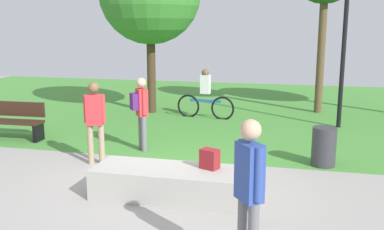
{
  "coord_description": "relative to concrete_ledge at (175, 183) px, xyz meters",
  "views": [
    {
      "loc": [
        2.26,
        -7.16,
        2.72
      ],
      "look_at": [
        0.43,
        0.4,
        1.13
      ],
      "focal_mm": 40.57,
      "sensor_mm": 36.0,
      "label": 1
    }
  ],
  "objects": [
    {
      "name": "backpack_on_ledge",
      "position": [
        0.54,
        0.16,
        0.4
      ],
      "size": [
        0.33,
        0.29,
        0.32
      ],
      "primitive_type": "cube",
      "rotation": [
        0.0,
        0.0,
        2.76
      ],
      "color": "maroon",
      "rests_on": "concrete_ledge"
    },
    {
      "name": "pedestrian_with_backpack",
      "position": [
        -1.47,
        2.49,
        0.73
      ],
      "size": [
        0.45,
        0.44,
        1.63
      ],
      "color": "slate",
      "rests_on": "ground_plane"
    },
    {
      "name": "skater_performing_trick",
      "position": [
        1.38,
        -1.87,
        0.79
      ],
      "size": [
        0.36,
        0.38,
        1.76
      ],
      "color": "slate",
      "rests_on": "ground_plane"
    },
    {
      "name": "lamp_post",
      "position": [
        3.02,
        5.92,
        2.26
      ],
      "size": [
        0.28,
        0.28,
        4.1
      ],
      "color": "black",
      "rests_on": "ground_plane"
    },
    {
      "name": "skater_watching",
      "position": [
        -2.02,
        1.35,
        0.72
      ],
      "size": [
        0.42,
        0.27,
        1.66
      ],
      "color": "tan",
      "rests_on": "ground_plane"
    },
    {
      "name": "ground_plane",
      "position": [
        -0.43,
        0.8,
        -0.24
      ],
      "size": [
        28.0,
        28.0,
        0.0
      ],
      "primitive_type": "plane",
      "color": "#9E9993"
    },
    {
      "name": "park_bench_by_oak",
      "position": [
        -4.91,
        2.7,
        0.24
      ],
      "size": [
        1.61,
        0.52,
        0.91
      ],
      "color": "#331E14",
      "rests_on": "ground_plane"
    },
    {
      "name": "grass_lawn",
      "position": [
        -0.43,
        8.38,
        -0.24
      ],
      "size": [
        26.6,
        12.83,
        0.01
      ],
      "primitive_type": "cube",
      "color": "#478C38",
      "rests_on": "ground_plane"
    },
    {
      "name": "concrete_ledge",
      "position": [
        0.0,
        0.0,
        0.0
      ],
      "size": [
        2.64,
        0.9,
        0.49
      ],
      "primitive_type": "cube",
      "color": "#A8A59E",
      "rests_on": "ground_plane"
    },
    {
      "name": "trash_bin",
      "position": [
        2.42,
        2.3,
        0.15
      ],
      "size": [
        0.47,
        0.47,
        0.78
      ],
      "primitive_type": "cylinder",
      "color": "#333338",
      "rests_on": "ground_plane"
    },
    {
      "name": "cyclist_on_bicycle",
      "position": [
        -0.81,
        6.27,
        0.39
      ],
      "size": [
        1.81,
        0.3,
        1.52
      ],
      "color": "black",
      "rests_on": "ground_plane"
    }
  ]
}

